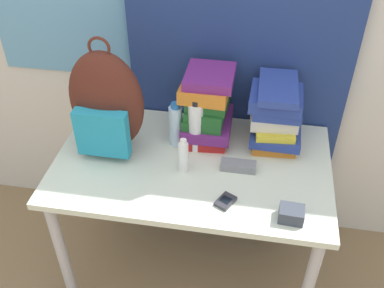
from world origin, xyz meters
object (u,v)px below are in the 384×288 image
Objects in this scene: book_stack_center at (275,115)px; sports_bottle at (195,126)px; book_stack_left at (208,106)px; sunglasses_case at (238,166)px; camera_pouch at (291,214)px; water_bottle at (176,125)px; backpack at (106,105)px; cell_phone at (225,201)px; sunscreen_bottle at (183,156)px.

sports_bottle is at bearing -162.36° from book_stack_center.
book_stack_left is 0.31m from sunglasses_case.
book_stack_left is 3.48× the size of camera_pouch.
book_stack_center is at bearing 12.19° from water_bottle.
backpack is 0.88m from camera_pouch.
cell_phone is (0.26, -0.33, -0.10)m from water_bottle.
backpack reaches higher than book_stack_left.
backpack is 0.45m from book_stack_left.
water_bottle is 0.43m from cell_phone.
book_stack_left reaches higher than cell_phone.
sunglasses_case is at bearing -121.63° from book_stack_center.
sunscreen_bottle is at bearing -69.10° from water_bottle.
sunscreen_bottle is (-0.02, -0.16, -0.05)m from sports_bottle.
book_stack_center reaches higher than water_bottle.
sports_bottle reaches higher than cell_phone.
backpack is 0.64m from cell_phone.
book_stack_left is 2.23× the size of sunglasses_case.
sunscreen_bottle is (0.07, -0.17, -0.03)m from water_bottle.
sunscreen_bottle is at bearing 140.75° from cell_phone.
backpack is 2.44× the size of water_bottle.
backpack reaches higher than cell_phone.
book_stack_center reaches higher than cell_phone.
sunscreen_bottle is 0.49m from camera_pouch.
sports_bottle is at bearing 151.40° from sunglasses_case.
book_stack_center is 3.02× the size of cell_phone.
backpack reaches higher than sports_bottle.
water_bottle is 2.20× the size of cell_phone.
camera_pouch is (0.08, -0.47, -0.12)m from book_stack_center.
water_bottle is at bearing 143.78° from camera_pouch.
sunglasses_case is (0.03, 0.21, 0.01)m from cell_phone.
sunscreen_bottle reaches higher than sunglasses_case.
camera_pouch is (0.51, -0.38, -0.08)m from water_bottle.
sunscreen_bottle is at bearing 155.56° from camera_pouch.
book_stack_center is at bearing 0.68° from book_stack_left.
camera_pouch is at bearing -50.37° from book_stack_left.
book_stack_left is 0.17m from water_bottle.
backpack is 0.61m from sunglasses_case.
sunscreen_bottle is at bearing -16.20° from backpack.
sunglasses_case is at bearing -5.55° from backpack.
water_bottle is at bearing -145.24° from book_stack_left.
sunscreen_bottle is 0.26m from cell_phone.
book_stack_left reaches higher than camera_pouch.
sunscreen_bottle reaches higher than cell_phone.
sports_bottle is at bearing -10.10° from water_bottle.
backpack reaches higher than camera_pouch.
water_bottle is 1.46× the size of sunglasses_case.
book_stack_center is 0.36m from sports_bottle.
book_stack_left is 0.62m from camera_pouch.
book_stack_center is 1.37× the size of water_bottle.
book_stack_center is 0.46m from sunscreen_bottle.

